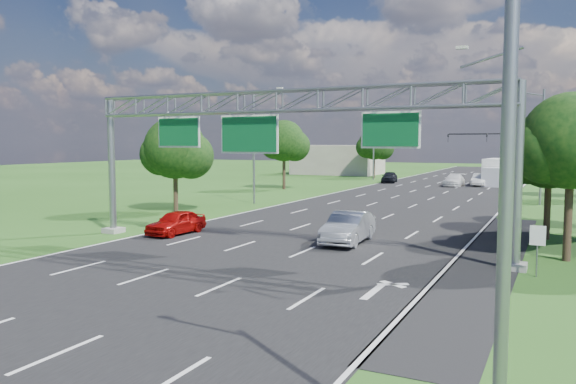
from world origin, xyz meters
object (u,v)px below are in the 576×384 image
Objects in this scene: traffic_signal at (515,145)px; red_coupe at (176,222)px; sign_gantry at (281,113)px; regulatory_sign at (538,240)px; box_truck at (497,172)px; silver_sedan at (348,227)px.

traffic_signal is 54.02m from red_coupe.
traffic_signal is (7.15, 53.00, -1.72)m from sign_gantry.
box_truck reaches higher than regulatory_sign.
box_truck reaches higher than silver_sedan.
regulatory_sign is at bearing -75.75° from box_truck.
regulatory_sign is 52.55m from box_truck.
traffic_signal is 4.44m from box_truck.
regulatory_sign reaches higher than red_coupe.
box_truck is at bearing 78.18° from red_coupe.
traffic_signal is at bearing 76.76° from red_coupe.
sign_gantry is at bearing -89.07° from box_truck.
traffic_signal is at bearing 81.34° from silver_sedan.
sign_gantry is 5.62× the size of red_coupe.
regulatory_sign is 10.33m from silver_sedan.
box_truck is at bearing 97.42° from regulatory_sign.
box_truck is at bearing -134.37° from traffic_signal.
silver_sedan is at bearing -86.40° from box_truck.
traffic_signal is 50.41m from silver_sedan.
regulatory_sign is at bearing -26.28° from silver_sedan.
traffic_signal is at bearing 95.20° from regulatory_sign.
red_coupe is (-7.58, 1.22, -6.18)m from sign_gantry.
red_coupe is at bearing -173.58° from silver_sedan.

